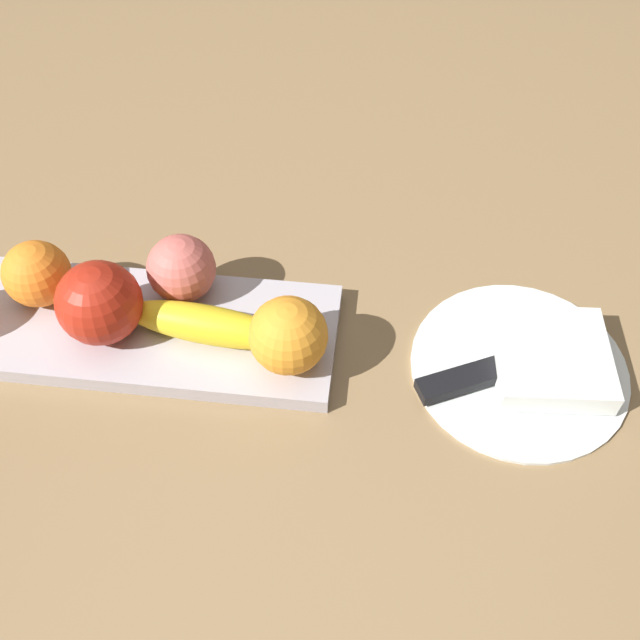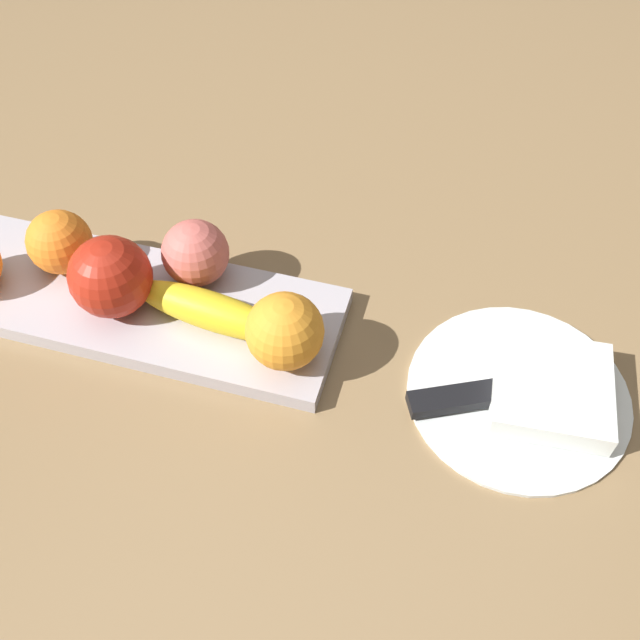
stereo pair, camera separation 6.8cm
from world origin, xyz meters
name	(u,v)px [view 2 (the right image)]	position (x,y,z in m)	size (l,w,h in m)	color
ground_plane	(166,285)	(0.00, 0.00, 0.00)	(2.40, 2.40, 0.00)	#8F714B
fruit_tray	(138,304)	(-0.01, -0.04, 0.01)	(0.42, 0.14, 0.02)	#BAB4BE
apple	(111,277)	(-0.03, -0.05, 0.06)	(0.08, 0.08, 0.08)	#B02515
banana	(211,311)	(0.07, -0.05, 0.04)	(0.17, 0.04, 0.04)	yellow
orange_near_banana	(285,331)	(0.16, -0.07, 0.05)	(0.07, 0.07, 0.07)	orange
orange_center	(60,242)	(-0.10, -0.01, 0.05)	(0.07, 0.07, 0.07)	orange
peach	(195,253)	(0.04, 0.01, 0.05)	(0.07, 0.07, 0.07)	#D4665C
dinner_plate	(518,392)	(0.38, -0.04, 0.00)	(0.21, 0.21, 0.01)	white
folded_napkin	(551,389)	(0.40, -0.04, 0.02)	(0.11, 0.11, 0.03)	white
knife	(472,397)	(0.33, -0.06, 0.01)	(0.17, 0.10, 0.01)	silver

